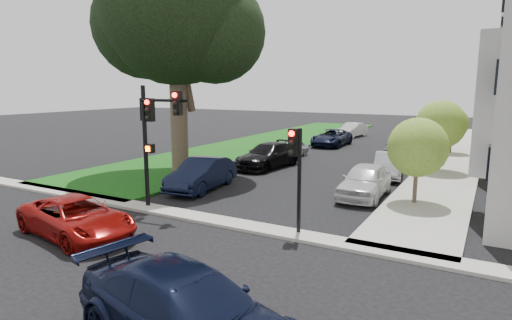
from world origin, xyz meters
The scene contains 21 objects.
ground centered at (0.00, 0.00, 0.00)m, with size 140.00×140.00×0.00m, color black.
grass_strip centered at (-9.00, 24.00, 0.06)m, with size 8.00×44.00×0.12m, color #0F3E0E.
sidewalk_right centered at (6.75, 24.00, 0.06)m, with size 3.50×44.00×0.12m, color #A6A290.
sidewalk_cross centered at (0.00, 2.00, 0.06)m, with size 60.00×1.00×0.12m, color #A6A290.
eucalyptus centered at (-7.37, 8.73, 9.57)m, with size 9.89×8.97×14.01m.
small_tree_a centered at (6.20, 8.29, 2.58)m, with size 2.58×2.58×3.88m.
small_tree_b centered at (6.20, 16.63, 2.92)m, with size 2.93×2.93×4.40m.
small_tree_c centered at (6.20, 24.73, 2.39)m, with size 2.40×2.40×3.60m.
traffic_signal_main centered at (-3.39, 2.23, 3.61)m, with size 2.57×0.67×5.24m.
traffic_signal_secondary centered at (3.15, 2.19, 2.64)m, with size 0.47×0.38×3.79m.
car_cross_near centered at (-3.44, -1.69, 0.69)m, with size 2.28×4.95×1.37m, color maroon.
car_cross_far centered at (4.05, -5.03, 0.81)m, with size 2.27×5.58×1.62m, color black.
car_parked_0 centered at (3.90, 8.59, 0.79)m, with size 1.87×4.65×1.59m, color silver.
car_parked_1 centered at (3.88, 13.73, 0.71)m, with size 1.50×4.29×1.41m, color #999BA0.
car_parked_2 centered at (3.54, 19.54, 0.75)m, with size 2.49×5.41×1.50m, color #3F4247.
car_parked_3 centered at (3.61, 23.25, 0.75)m, with size 1.77×4.39×1.50m, color maroon.
car_parked_5 centered at (-3.76, 6.09, 0.80)m, with size 1.69×4.85×1.60m, color black.
car_parked_6 centered at (-3.55, 12.99, 0.79)m, with size 2.21×5.45×1.58m, color black.
car_parked_7 centered at (-3.98, 17.47, 0.64)m, with size 1.51×3.75×1.28m, color #999BA0.
car_parked_8 centered at (-3.42, 24.78, 0.73)m, with size 2.43×5.28×1.47m, color black.
car_parked_9 centered at (-3.79, 32.28, 0.73)m, with size 1.55×4.44×1.46m, color silver.
Camera 1 is at (9.02, -11.15, 5.20)m, focal length 30.00 mm.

